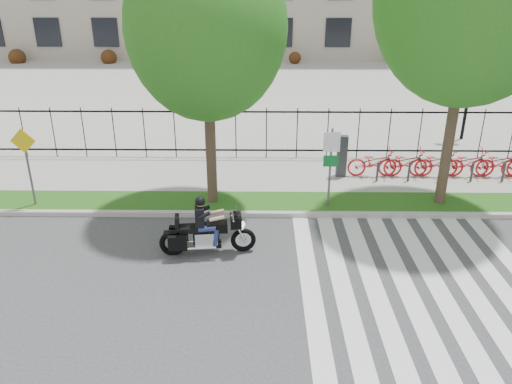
{
  "coord_description": "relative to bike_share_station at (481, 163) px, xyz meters",
  "views": [
    {
      "loc": [
        1.03,
        -9.68,
        6.71
      ],
      "look_at": [
        0.87,
        3.0,
        1.29
      ],
      "focal_mm": 35.0,
      "sensor_mm": 36.0,
      "label": 1
    }
  ],
  "objects": [
    {
      "name": "iron_fence",
      "position": [
        -8.87,
        2.0,
        0.48
      ],
      "size": [
        30.0,
        0.06,
        2.0
      ],
      "primitive_type": null,
      "color": "black",
      "rests_on": "sidewalk"
    },
    {
      "name": "motorcycle_rider",
      "position": [
        -9.27,
        -5.32,
        -0.01
      ],
      "size": [
        2.55,
        0.84,
        1.97
      ],
      "color": "black",
      "rests_on": "ground"
    },
    {
      "name": "sidewalk",
      "position": [
        -8.87,
        0.25,
        -0.59
      ],
      "size": [
        60.0,
        3.5,
        0.15
      ],
      "primitive_type": "cube",
      "color": "#A8A69D",
      "rests_on": "ground"
    },
    {
      "name": "plaza",
      "position": [
        -8.87,
        17.8,
        -0.62
      ],
      "size": [
        80.0,
        34.0,
        0.1
      ],
      "primitive_type": "cube",
      "color": "#A8A69D",
      "rests_on": "ground"
    },
    {
      "name": "crosswalk_stripes",
      "position": [
        -4.05,
        -7.2,
        -0.66
      ],
      "size": [
        5.7,
        8.0,
        0.01
      ],
      "primitive_type": null,
      "color": "silver",
      "rests_on": "ground"
    },
    {
      "name": "sign_pole_warning",
      "position": [
        -15.01,
        -2.62,
        1.08
      ],
      "size": [
        0.78,
        0.09,
        2.49
      ],
      "color": "#59595B",
      "rests_on": "grass_verge"
    },
    {
      "name": "bike_share_station",
      "position": [
        0.0,
        0.0,
        0.0
      ],
      "size": [
        10.05,
        0.88,
        1.5
      ],
      "color": "#2D2D33",
      "rests_on": "sidewalk"
    },
    {
      "name": "street_tree_1",
      "position": [
        -9.42,
        -2.25,
        4.78
      ],
      "size": [
        4.59,
        4.59,
        7.94
      ],
      "color": "#3E2F22",
      "rests_on": "grass_verge"
    },
    {
      "name": "sign_pole_regulatory",
      "position": [
        -5.76,
        -2.62,
        1.07
      ],
      "size": [
        0.5,
        0.09,
        2.5
      ],
      "color": "#59595B",
      "rests_on": "grass_verge"
    },
    {
      "name": "lamp_post_right",
      "position": [
        1.13,
        4.8,
        2.54
      ],
      "size": [
        1.06,
        0.7,
        4.25
      ],
      "color": "black",
      "rests_on": "ground"
    },
    {
      "name": "grass_verge",
      "position": [
        -8.87,
        -2.25,
        -0.59
      ],
      "size": [
        60.0,
        1.5,
        0.15
      ],
      "primitive_type": "cube",
      "color": "#1C5515",
      "rests_on": "ground"
    },
    {
      "name": "curb",
      "position": [
        -8.87,
        -3.1,
        -0.59
      ],
      "size": [
        60.0,
        0.2,
        0.15
      ],
      "primitive_type": "cube",
      "color": "#AAA7A0",
      "rests_on": "ground"
    },
    {
      "name": "ground",
      "position": [
        -8.87,
        -7.2,
        -0.67
      ],
      "size": [
        120.0,
        120.0,
        0.0
      ],
      "primitive_type": "plane",
      "color": "#39393C",
      "rests_on": "ground"
    }
  ]
}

